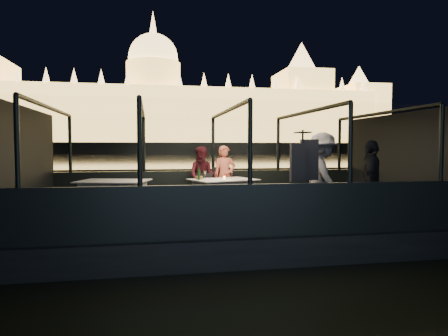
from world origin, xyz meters
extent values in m
plane|color=black|center=(0.00, 80.00, 0.00)|extent=(500.00, 500.00, 0.00)
cube|color=black|center=(0.00, 0.00, 0.00)|extent=(8.60, 4.40, 1.00)
cube|color=black|center=(0.00, 0.00, 0.48)|extent=(8.00, 4.00, 0.04)
cube|color=black|center=(0.00, 2.00, 0.95)|extent=(8.00, 0.08, 0.90)
cube|color=black|center=(0.00, -2.00, 0.95)|extent=(8.00, 0.08, 0.90)
cube|color=#423D33|center=(0.00, 210.00, 1.00)|extent=(400.00, 140.00, 6.00)
cube|color=white|center=(0.06, 0.82, 0.89)|extent=(1.72, 1.48, 0.77)
cube|color=silver|center=(-2.44, 0.67, 0.89)|extent=(1.70, 1.40, 0.79)
cube|color=black|center=(-0.31, 1.27, 0.95)|extent=(0.52, 0.52, 0.87)
cube|color=black|center=(0.17, 1.46, 0.95)|extent=(0.55, 0.55, 1.00)
imported|color=#D2674C|center=(0.23, 1.57, 1.25)|extent=(0.57, 0.38, 1.57)
imported|color=#43121B|center=(-0.32, 1.65, 1.25)|extent=(0.87, 0.76, 1.54)
imported|color=silver|center=(1.80, -0.86, 1.35)|extent=(0.68, 1.18, 1.82)
imported|color=black|center=(2.57, -1.39, 1.35)|extent=(0.90, 1.03, 1.66)
cylinder|color=#143814|center=(-0.54, 0.67, 1.42)|extent=(0.07, 0.07, 0.29)
cylinder|color=brown|center=(-0.51, 0.89, 1.31)|extent=(0.19, 0.19, 0.07)
cylinder|color=#FF933F|center=(0.07, 0.76, 1.31)|extent=(0.07, 0.07, 0.08)
cylinder|color=white|center=(0.40, 0.57, 1.27)|extent=(0.29, 0.29, 0.02)
cylinder|color=white|center=(-0.30, 0.99, 1.27)|extent=(0.24, 0.24, 0.01)
camera|label=1|loc=(-1.63, -8.45, 2.01)|focal=32.00mm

